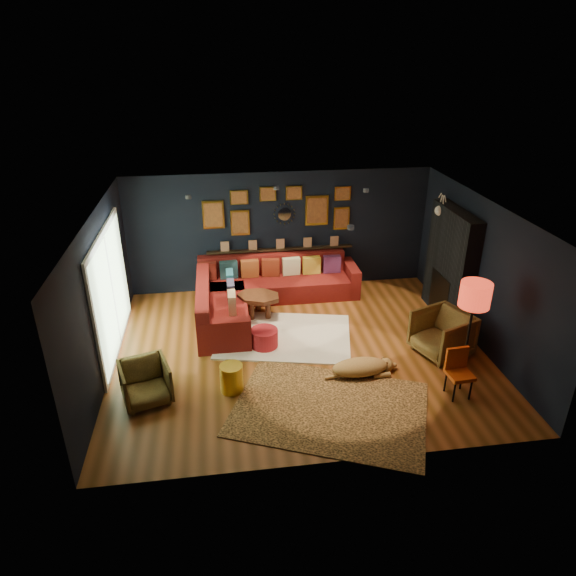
{
  "coord_description": "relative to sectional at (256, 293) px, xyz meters",
  "views": [
    {
      "loc": [
        -1.31,
        -7.72,
        4.97
      ],
      "look_at": [
        -0.17,
        0.3,
        1.11
      ],
      "focal_mm": 32.0,
      "sensor_mm": 36.0,
      "label": 1
    }
  ],
  "objects": [
    {
      "name": "gallery_wall",
      "position": [
        0.6,
        0.91,
        1.48
      ],
      "size": [
        3.15,
        0.04,
        1.02
      ],
      "color": "gold",
      "rests_on": "room_walls"
    },
    {
      "name": "shag_rug",
      "position": [
        0.41,
        -1.3,
        -0.31
      ],
      "size": [
        2.76,
        2.26,
        0.03
      ],
      "primitive_type": "cube",
      "rotation": [
        0.0,
        0.0,
        -0.22
      ],
      "color": "white",
      "rests_on": "ground"
    },
    {
      "name": "fireplace",
      "position": [
        3.71,
        -0.91,
        0.7
      ],
      "size": [
        0.31,
        1.6,
        2.2
      ],
      "color": "black",
      "rests_on": "ground"
    },
    {
      "name": "deer_head",
      "position": [
        3.75,
        -0.41,
        1.73
      ],
      "size": [
        0.5,
        0.28,
        0.45
      ],
      "color": "white",
      "rests_on": "fireplace"
    },
    {
      "name": "leopard_rug",
      "position": [
        0.8,
        -3.49,
        -0.31
      ],
      "size": [
        3.4,
        2.96,
        0.02
      ],
      "primitive_type": "cube",
      "rotation": [
        0.0,
        0.0,
        -0.4
      ],
      "color": "tan",
      "rests_on": "ground"
    },
    {
      "name": "dog",
      "position": [
        1.48,
        -2.71,
        -0.1
      ],
      "size": [
        1.31,
        0.68,
        0.41
      ],
      "primitive_type": null,
      "rotation": [
        0.0,
        0.0,
        0.04
      ],
      "color": "#BE8A49",
      "rests_on": "leopard_rug"
    },
    {
      "name": "orange_chair",
      "position": [
        2.84,
        -3.37,
        0.13
      ],
      "size": [
        0.39,
        0.39,
        0.78
      ],
      "rotation": [
        0.0,
        0.0,
        0.07
      ],
      "color": "black",
      "rests_on": "ground"
    },
    {
      "name": "coffee_table",
      "position": [
        0.01,
        -0.42,
        0.06
      ],
      "size": [
        1.05,
        0.93,
        0.44
      ],
      "rotation": [
        0.0,
        0.0,
        -0.37
      ],
      "color": "#572F1A",
      "rests_on": "shag_rug"
    },
    {
      "name": "armchair_left",
      "position": [
        -1.94,
        -2.88,
        0.04
      ],
      "size": [
        0.86,
        0.83,
        0.72
      ],
      "primitive_type": "imported",
      "rotation": [
        0.0,
        0.0,
        0.3
      ],
      "color": "#B69242",
      "rests_on": "ground"
    },
    {
      "name": "sliding_door",
      "position": [
        -2.6,
        -1.21,
        0.78
      ],
      "size": [
        0.06,
        2.8,
        2.2
      ],
      "color": "white",
      "rests_on": "ground"
    },
    {
      "name": "gold_stool",
      "position": [
        -0.63,
        -2.81,
        -0.09
      ],
      "size": [
        0.37,
        0.37,
        0.46
      ],
      "primitive_type": "cylinder",
      "color": "gold",
      "rests_on": "ground"
    },
    {
      "name": "armchair_right",
      "position": [
        3.06,
        -2.24,
        0.11
      ],
      "size": [
        1.05,
        1.08,
        0.87
      ],
      "primitive_type": "imported",
      "rotation": [
        0.0,
        0.0,
        -1.2
      ],
      "color": "#B69242",
      "rests_on": "ground"
    },
    {
      "name": "room_walls",
      "position": [
        0.61,
        -1.81,
        1.27
      ],
      "size": [
        6.5,
        6.5,
        6.5
      ],
      "color": "black",
      "rests_on": "ground"
    },
    {
      "name": "sunburst_mirror",
      "position": [
        0.71,
        0.91,
        1.38
      ],
      "size": [
        0.47,
        0.16,
        0.47
      ],
      "color": "silver",
      "rests_on": "room_walls"
    },
    {
      "name": "pouf",
      "position": [
        0.0,
        -1.61,
        -0.13
      ],
      "size": [
        0.5,
        0.5,
        0.32
      ],
      "primitive_type": "cylinder",
      "color": "maroon",
      "rests_on": "shag_rug"
    },
    {
      "name": "floor_lamp",
      "position": [
        3.11,
        -3.01,
        1.13
      ],
      "size": [
        0.47,
        0.47,
        1.73
      ],
      "color": "black",
      "rests_on": "ground"
    },
    {
      "name": "ceiling_spots",
      "position": [
        0.61,
        -1.01,
        2.24
      ],
      "size": [
        3.3,
        2.5,
        0.06
      ],
      "color": "black",
      "rests_on": "room_walls"
    },
    {
      "name": "sectional",
      "position": [
        0.0,
        0.0,
        0.0
      ],
      "size": [
        3.41,
        2.69,
        0.86
      ],
      "color": "maroon",
      "rests_on": "ground"
    },
    {
      "name": "ledge",
      "position": [
        0.61,
        0.87,
        0.6
      ],
      "size": [
        3.2,
        0.12,
        0.04
      ],
      "primitive_type": "cube",
      "color": "black",
      "rests_on": "room_walls"
    },
    {
      "name": "floor",
      "position": [
        0.61,
        -1.81,
        -0.32
      ],
      "size": [
        6.5,
        6.5,
        0.0
      ],
      "primitive_type": "plane",
      "color": "brown",
      "rests_on": "ground"
    }
  ]
}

